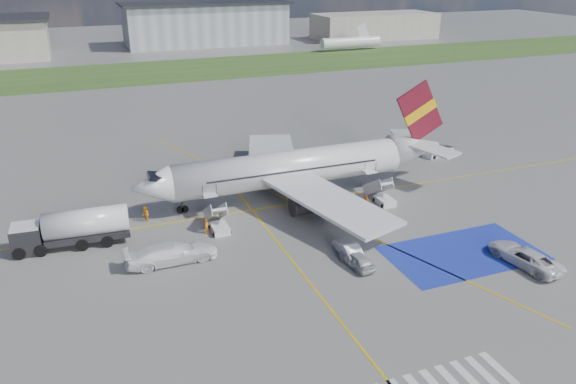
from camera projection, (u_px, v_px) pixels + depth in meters
name	position (u px, v px, depth m)	size (l,w,h in m)	color
ground	(345.00, 253.00, 51.14)	(400.00, 400.00, 0.00)	#60605E
grass_strip	(164.00, 71.00, 132.77)	(400.00, 30.00, 0.01)	#2D4C1E
taxiway_line_main	(295.00, 203.00, 61.45)	(120.00, 0.20, 0.01)	gold
taxiway_line_cross	(345.00, 327.00, 40.87)	(0.20, 60.00, 0.01)	gold
taxiway_line_diag	(295.00, 203.00, 61.45)	(0.20, 60.00, 0.01)	gold
staging_box	(463.00, 253.00, 51.05)	(14.00, 8.00, 0.01)	#1A2CA0
terminal_centre	(206.00, 24.00, 171.52)	(48.00, 18.00, 12.00)	gray
terminal_east	(375.00, 26.00, 184.70)	(40.00, 16.00, 8.00)	gray
airliner	(301.00, 167.00, 62.36)	(36.81, 32.95, 11.92)	silver
airstairs_fwd	(219.00, 224.00, 55.19)	(1.90, 5.20, 3.60)	silver
airstairs_aft	(383.00, 197.00, 61.39)	(1.90, 5.20, 3.60)	silver
fuel_tanker	(73.00, 231.00, 51.87)	(10.39, 3.42, 3.49)	black
gpu_cart	(117.00, 225.00, 54.73)	(2.23, 1.87, 1.60)	silver
belt_loader	(438.00, 152.00, 76.25)	(5.26, 3.04, 1.52)	silver
car_silver_a	(357.00, 259.00, 48.67)	(1.60, 3.98, 1.36)	#AAACB1
car_silver_b	(348.00, 249.00, 50.37)	(1.47, 4.23, 1.39)	#B3B5BB
van_white_a	(525.00, 254.00, 48.87)	(2.45, 5.30, 1.99)	silver
van_white_b	(171.00, 250.00, 49.13)	(2.45, 6.03, 2.36)	white
crew_fwd	(207.00, 226.00, 54.49)	(0.57, 0.37, 1.56)	orange
crew_nose	(145.00, 214.00, 56.88)	(0.80, 0.62, 1.64)	orange
crew_aft	(367.00, 202.00, 59.73)	(0.91, 0.38, 1.55)	orange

